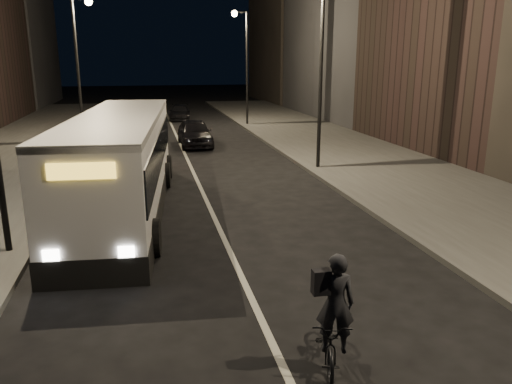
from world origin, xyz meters
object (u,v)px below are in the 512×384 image
city_bus (121,159)px  car_mid (125,122)px  car_near (195,133)px  car_far (180,113)px  cyclist_on_bicycle (331,328)px  streetlight_right_far (243,53)px  streetlight_left_far (81,51)px  streetlight_right_mid (316,48)px

city_bus → car_mid: city_bus is taller
car_near → car_mid: size_ratio=0.99×
car_mid → car_far: (4.22, 6.70, -0.15)m
city_bus → cyclist_on_bicycle: city_bus is taller
car_mid → car_far: size_ratio=1.11×
cyclist_on_bicycle → city_bus: bearing=126.4°
streetlight_right_far → car_mid: 9.94m
streetlight_right_far → car_far: (-4.44, 5.08, -4.77)m
city_bus → car_mid: 18.98m
cyclist_on_bicycle → car_near: size_ratio=0.45×
cyclist_on_bicycle → car_far: 35.35m
cyclist_on_bicycle → car_near: (0.02, 22.09, 0.09)m
streetlight_left_far → cyclist_on_bicycle: streetlight_left_far is taller
streetlight_right_far → car_near: (-4.53, -8.18, -4.60)m
streetlight_right_mid → streetlight_left_far: 14.62m
streetlight_right_mid → streetlight_right_far: size_ratio=1.00×
streetlight_right_far → car_near: size_ratio=1.81×
city_bus → cyclist_on_bicycle: bearing=-64.6°
car_mid → city_bus: bearing=95.1°
streetlight_right_far → streetlight_left_far: same height
streetlight_right_far → streetlight_left_far: (-10.66, -6.00, 0.00)m
streetlight_right_far → car_far: bearing=131.2°
streetlight_right_far → city_bus: bearing=-111.6°
car_near → streetlight_right_far: bearing=60.7°
streetlight_left_far → car_far: 13.57m
car_mid → car_near: bearing=125.7°
streetlight_left_far → car_mid: bearing=65.4°
car_near → car_far: car_near is taller
city_bus → cyclist_on_bicycle: (3.59, -9.71, -1.07)m
car_far → streetlight_right_far: bearing=-42.8°
city_bus → car_mid: (-0.51, 18.94, -1.00)m
streetlight_right_mid → cyclist_on_bicycle: size_ratio=4.00×
car_mid → car_far: bearing=-118.7°
streetlight_right_mid → city_bus: streetlight_right_mid is taller
city_bus → streetlight_right_far: bearing=73.5°
streetlight_left_far → car_mid: 6.67m
streetlight_left_far → car_near: bearing=-19.5°
streetlight_right_mid → streetlight_left_far: (-10.66, 10.00, 0.00)m
cyclist_on_bicycle → car_far: size_ratio=0.50×
city_bus → cyclist_on_bicycle: 10.40m
car_mid → car_far: car_mid is taller
cyclist_on_bicycle → car_near: bearing=106.0°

